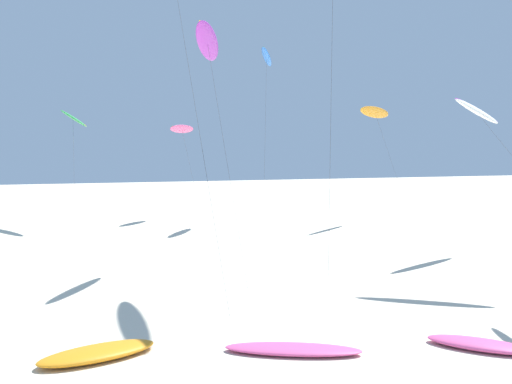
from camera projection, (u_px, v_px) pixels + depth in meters
flying_kite_0 at (182, 129)px, 67.47m from camera, size 4.71×9.11×10.53m
flying_kite_2 at (375, 112)px, 62.39m from camera, size 7.19×11.09×12.04m
flying_kite_3 at (478, 112)px, 43.66m from camera, size 6.97×9.23×11.28m
flying_kite_4 at (267, 57)px, 62.41m from camera, size 5.87×10.87×17.79m
flying_kite_7 at (208, 42)px, 37.86m from camera, size 3.89×9.04×15.20m
flying_kite_9 at (73, 118)px, 60.86m from camera, size 2.27×13.05×12.04m
grounded_kite_0 at (480, 344)px, 22.95m from camera, size 3.44×3.94×0.36m
grounded_kite_1 at (293, 349)px, 22.48m from camera, size 5.03×3.68×0.31m
grounded_kite_2 at (98, 353)px, 21.88m from camera, size 4.60×2.67×0.42m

